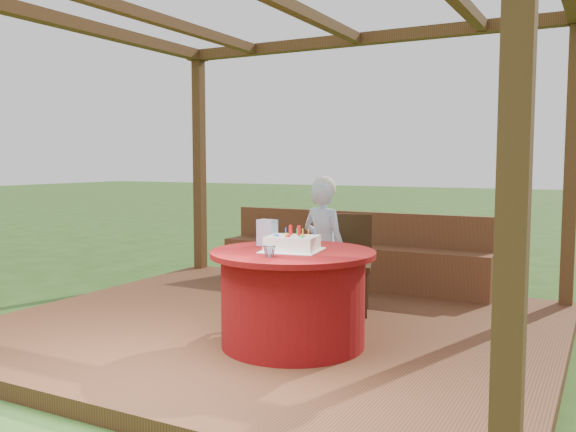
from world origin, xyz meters
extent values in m
plane|color=#284E1A|center=(0.00, 0.00, 0.00)|extent=(60.00, 60.00, 0.00)
cube|color=brown|center=(0.00, 0.00, 0.06)|extent=(4.50, 4.00, 0.12)
cube|color=brown|center=(2.13, -1.88, 1.42)|extent=(0.12, 0.12, 2.60)
cube|color=brown|center=(-2.13, 1.88, 1.42)|extent=(0.12, 0.12, 2.60)
cube|color=brown|center=(2.13, 1.88, 1.42)|extent=(0.12, 0.12, 2.60)
cube|color=brown|center=(0.00, 1.88, 2.78)|extent=(4.50, 0.14, 0.12)
cube|color=brown|center=(-2.13, 0.00, 2.78)|extent=(0.14, 4.00, 0.12)
cube|color=brown|center=(-1.30, 0.00, 2.78)|extent=(0.10, 3.70, 0.10)
cube|color=brown|center=(0.00, 1.70, 0.34)|extent=(3.00, 0.42, 0.45)
cube|color=brown|center=(0.00, 1.88, 0.75)|extent=(3.00, 0.06, 0.35)
cylinder|color=maroon|center=(0.43, -0.49, 0.45)|extent=(1.05, 1.05, 0.66)
cylinder|color=maroon|center=(0.43, -0.49, 0.80)|extent=(1.21, 1.21, 0.04)
cube|color=#332210|center=(0.42, 0.59, 0.54)|extent=(0.54, 0.54, 0.05)
cylinder|color=#332210|center=(0.31, 0.37, 0.33)|extent=(0.04, 0.04, 0.42)
cylinder|color=#332210|center=(0.63, 0.48, 0.33)|extent=(0.04, 0.04, 0.42)
cylinder|color=#332210|center=(0.20, 0.69, 0.33)|extent=(0.04, 0.04, 0.42)
cylinder|color=#332210|center=(0.52, 0.80, 0.33)|extent=(0.04, 0.04, 0.42)
cube|color=#332210|center=(0.35, 0.77, 0.77)|extent=(0.41, 0.17, 0.45)
imported|color=#A4D2F4|center=(0.26, 0.44, 0.71)|extent=(0.48, 0.37, 1.18)
sphere|color=white|center=(0.26, 0.44, 1.24)|extent=(0.21, 0.21, 0.21)
cube|color=white|center=(0.43, -0.49, 0.83)|extent=(0.47, 0.47, 0.01)
cube|color=white|center=(0.43, -0.49, 0.88)|extent=(0.40, 0.34, 0.10)
cylinder|color=red|center=(0.39, -0.45, 0.97)|extent=(0.03, 0.03, 0.08)
cylinder|color=red|center=(0.46, -0.45, 0.97)|extent=(0.03, 0.03, 0.08)
sphere|color=blue|center=(0.33, -0.55, 0.94)|extent=(0.04, 0.04, 0.04)
sphere|color=red|center=(0.43, -0.56, 0.94)|extent=(0.04, 0.04, 0.04)
sphere|color=green|center=(0.53, -0.54, 0.94)|extent=(0.04, 0.04, 0.04)
sphere|color=yellow|center=(0.37, -0.47, 0.94)|extent=(0.04, 0.04, 0.04)
sphere|color=orange|center=(0.50, -0.46, 0.94)|extent=(0.04, 0.04, 0.04)
cube|color=#C47FAD|center=(0.13, -0.34, 0.92)|extent=(0.15, 0.11, 0.20)
imported|color=white|center=(0.43, -0.82, 0.86)|extent=(0.11, 0.11, 0.08)
camera|label=1|loc=(2.46, -4.39, 1.47)|focal=38.00mm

